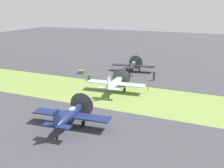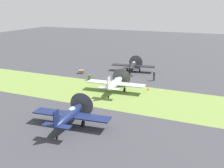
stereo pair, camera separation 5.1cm
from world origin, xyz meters
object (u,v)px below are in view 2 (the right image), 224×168
ground_crew_chief (154,75)px  supply_crate (81,72)px  fuel_drum (90,77)px  runway_marker_cone (148,89)px  airplane_trail (70,115)px  airplane_lead (133,65)px  airplane_wingman (115,83)px

ground_crew_chief → supply_crate: size_ratio=1.92×
ground_crew_chief → fuel_drum: ground_crew_chief is taller
ground_crew_chief → runway_marker_cone: (0.53, -5.61, -0.69)m
airplane_trail → supply_crate: 22.66m
airplane_lead → runway_marker_cone: (5.94, -10.11, -1.06)m
airplane_wingman → supply_crate: airplane_wingman is taller
airplane_wingman → runway_marker_cone: size_ratio=20.85×
airplane_wingman → fuel_drum: (-6.62, 4.09, -0.92)m
airplane_wingman → airplane_trail: bearing=-94.7°
airplane_lead → ground_crew_chief: bearing=-47.4°
airplane_wingman → ground_crew_chief: size_ratio=5.30×
airplane_wingman → runway_marker_cone: bearing=25.5°
airplane_lead → fuel_drum: airplane_lead is taller
ground_crew_chief → fuel_drum: size_ratio=1.92×
airplane_trail → runway_marker_cone: 16.09m
airplane_wingman → airplane_trail: airplane_wingman is taller
supply_crate → runway_marker_cone: 15.53m
airplane_lead → airplane_trail: airplane_trail is taller
airplane_lead → ground_crew_chief: (5.41, -4.50, -0.37)m
fuel_drum → runway_marker_cone: bearing=-7.7°
airplane_lead → fuel_drum: bearing=-128.7°
runway_marker_cone → airplane_trail: bearing=-106.5°
airplane_lead → runway_marker_cone: airplane_lead is taller
runway_marker_cone → supply_crate: bearing=161.9°
airplane_wingman → runway_marker_cone: airplane_wingman is taller
airplane_lead → airplane_wingman: size_ratio=0.94×
airplane_trail → fuel_drum: size_ratio=10.06×
airplane_wingman → runway_marker_cone: (4.49, 2.59, -1.15)m
airplane_wingman → ground_crew_chief: airplane_wingman is taller
airplane_trail → airplane_wingman: bearing=83.9°
airplane_lead → runway_marker_cone: bearing=-67.2°
airplane_wingman → supply_crate: 12.70m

